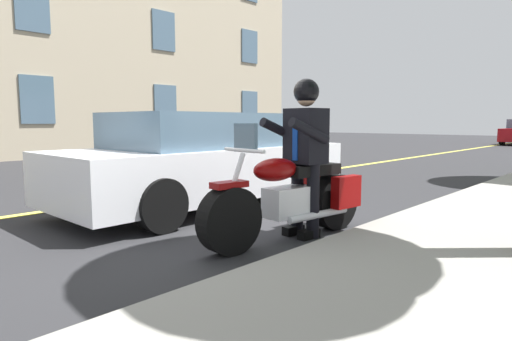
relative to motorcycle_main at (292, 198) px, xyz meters
The scene contains 6 objects.
ground_plane 1.54m from the motorcycle_main, 81.04° to the right, with size 80.00×80.00×0.00m, color #28282B.
lane_center_stripe 3.49m from the motorcycle_main, 86.20° to the right, with size 60.00×0.16×0.01m, color #E5DB4C.
motorcycle_main is the anchor object (origin of this frame).
rider_main 0.61m from the motorcycle_main, behind, with size 0.67×0.60×1.74m.
car_silver 2.21m from the motorcycle_main, 105.31° to the right, with size 4.60×1.92×1.40m.
building_backdrop 16.38m from the motorcycle_main, 97.68° to the right, with size 25.70×6.06×10.96m.
Camera 1 is at (3.43, 4.31, 1.28)m, focal length 30.34 mm.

